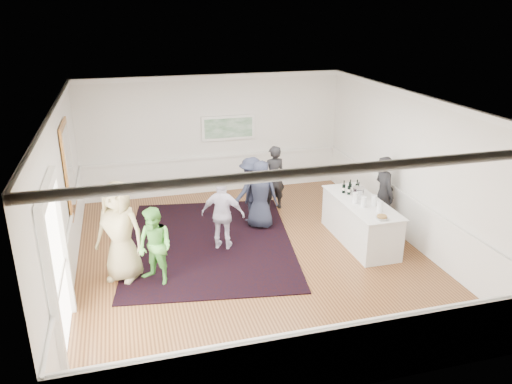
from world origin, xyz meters
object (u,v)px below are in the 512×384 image
object	(u,v)px
ice_bucket	(358,193)
guest_dark_b	(274,178)
bartender	(384,194)
nut_bowl	(382,217)
serving_table	(360,221)
guest_green	(155,247)
guest_dark_a	(252,190)
guest_navy	(261,195)
guest_tan	(120,232)
guest_lilac	(223,214)

from	to	relation	value
ice_bucket	guest_dark_b	bearing A→B (deg)	120.95
bartender	ice_bucket	size ratio (longest dim) A/B	6.75
ice_bucket	nut_bowl	size ratio (longest dim) A/B	1.09
serving_table	guest_dark_b	distance (m)	2.64
guest_green	ice_bucket	world-z (taller)	guest_green
guest_dark_a	guest_navy	size ratio (longest dim) A/B	0.99
guest_tan	guest_navy	distance (m)	3.51
serving_table	guest_dark_a	bearing A→B (deg)	139.33
guest_green	guest_lilac	distance (m)	1.81
guest_lilac	guest_dark_a	bearing A→B (deg)	-102.11
bartender	ice_bucket	world-z (taller)	bartender
guest_green	ice_bucket	xyz separation A→B (m)	(4.41, 0.78, 0.31)
guest_tan	ice_bucket	world-z (taller)	guest_tan
guest_dark_a	guest_dark_b	distance (m)	0.94
guest_tan	nut_bowl	xyz separation A→B (m)	(4.96, -0.70, 0.01)
guest_tan	guest_navy	size ratio (longest dim) A/B	1.22
ice_bucket	guest_lilac	bearing A→B (deg)	174.85
guest_lilac	guest_navy	xyz separation A→B (m)	(1.06, 0.85, 0.01)
guest_tan	guest_dark_a	bearing A→B (deg)	62.96
guest_dark_a	nut_bowl	xyz separation A→B (m)	(1.93, -2.66, 0.19)
guest_navy	nut_bowl	bearing A→B (deg)	156.42
bartender	guest_tan	xyz separation A→B (m)	(-5.76, -0.67, 0.09)
guest_green	guest_navy	xyz separation A→B (m)	(2.54, 1.89, 0.06)
guest_dark_b	guest_navy	xyz separation A→B (m)	(-0.62, -0.98, -0.03)
nut_bowl	serving_table	bearing A→B (deg)	87.13
guest_lilac	nut_bowl	size ratio (longest dim) A/B	6.54
ice_bucket	bartender	bearing A→B (deg)	16.54
bartender	guest_navy	xyz separation A→B (m)	(-2.63, 0.89, -0.08)
serving_table	nut_bowl	xyz separation A→B (m)	(-0.05, -0.96, 0.50)
guest_dark_b	ice_bucket	distance (m)	2.46
guest_dark_b	guest_tan	bearing A→B (deg)	28.42
guest_lilac	guest_navy	size ratio (longest dim) A/B	0.98
guest_navy	guest_dark_b	bearing A→B (deg)	-94.48
guest_navy	ice_bucket	world-z (taller)	guest_navy
serving_table	guest_dark_b	world-z (taller)	guest_dark_b
guest_green	serving_table	bearing A→B (deg)	54.81
serving_table	bartender	world-z (taller)	bartender
guest_green	guest_dark_a	size ratio (longest dim) A/B	0.94
serving_table	guest_dark_a	xyz separation A→B (m)	(-1.98, 1.70, 0.32)
guest_tan	guest_lilac	bearing A→B (deg)	49.03
bartender	guest_lilac	size ratio (longest dim) A/B	1.12
bartender	guest_dark_a	bearing A→B (deg)	63.93
guest_green	nut_bowl	world-z (taller)	guest_green
guest_lilac	guest_dark_a	world-z (taller)	guest_dark_a
guest_lilac	ice_bucket	bearing A→B (deg)	-159.96
serving_table	guest_dark_a	size ratio (longest dim) A/B	1.47
guest_dark_a	ice_bucket	bearing A→B (deg)	115.81
serving_table	guest_green	distance (m)	4.45
guest_navy	guest_tan	bearing A→B (deg)	54.25
guest_tan	guest_navy	bearing A→B (deg)	56.64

